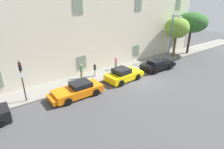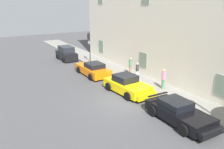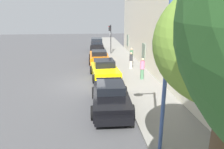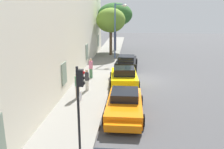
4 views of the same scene
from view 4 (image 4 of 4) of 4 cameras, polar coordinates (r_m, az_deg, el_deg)
The scene contains 12 objects.
ground_plane at distance 20.95m, azimuth 6.67°, elevation -1.25°, with size 80.00×80.00×0.00m, color #444447.
sidewalk at distance 21.14m, azimuth -3.90°, elevation -0.83°, with size 60.00×3.03×0.14m, color gray.
sportscar_red_lead at distance 13.92m, azimuth 2.91°, elevation -7.32°, with size 4.90×2.18×1.31m.
sportscar_yellow_flank at distance 19.60m, azimuth 2.80°, elevation -0.43°, with size 4.59×2.46×1.44m.
sportscar_white_middle at distance 25.04m, azimuth 3.41°, elevation 2.99°, with size 4.83×2.30×1.31m.
tree_near_kerb at distance 30.78m, azimuth -0.28°, elevation 12.50°, with size 3.60×3.60×5.81m.
tree_midblock at distance 34.04m, azimuth 0.73°, elevation 13.78°, with size 4.67×4.67×6.47m.
traffic_light at distance 9.68m, azimuth -7.52°, elevation -4.82°, with size 0.44×0.36×3.64m.
street_lamp at distance 28.52m, azimuth 1.52°, elevation 12.31°, with size 0.44×1.42×6.32m.
pedestrian_admiring at distance 16.25m, azimuth -8.08°, elevation -2.49°, with size 0.42×0.42×1.69m.
pedestrian_strolling at distance 20.76m, azimuth -4.96°, elevation 1.53°, with size 0.37×0.37×1.69m.
pedestrian_bystander at distance 17.65m, azimuth -5.88°, elevation -1.16°, with size 0.38×0.38×1.57m.
Camera 4 is at (-20.08, 0.81, 5.93)m, focal length 39.20 mm.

